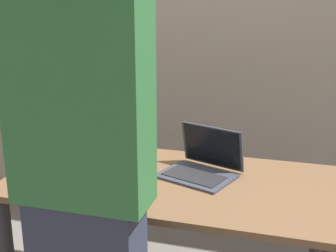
% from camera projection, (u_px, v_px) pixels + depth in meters
% --- Properties ---
extents(desk, '(1.48, 0.76, 0.75)m').
position_uv_depth(desk, '(171.00, 205.00, 2.06)').
color(desk, brown).
rests_on(desk, ground).
extents(laptop, '(0.40, 0.37, 0.22)m').
position_uv_depth(laptop, '(202.00, 165.00, 2.06)').
color(laptop, '#383D4C').
rests_on(laptop, desk).
extents(beer_bottle_brown, '(0.07, 0.07, 0.33)m').
position_uv_depth(beer_bottle_brown, '(91.00, 140.00, 2.17)').
color(beer_bottle_brown, '#1E5123').
rests_on(beer_bottle_brown, desk).
extents(beer_bottle_dark, '(0.07, 0.07, 0.29)m').
position_uv_depth(beer_bottle_dark, '(77.00, 140.00, 2.23)').
color(beer_bottle_dark, '#472B14').
rests_on(beer_bottle_dark, desk).
extents(beer_bottle_amber, '(0.07, 0.07, 0.32)m').
position_uv_depth(beer_bottle_amber, '(98.00, 146.00, 2.09)').
color(beer_bottle_amber, '#333333').
rests_on(beer_bottle_amber, desk).
extents(beer_bottle_green, '(0.07, 0.07, 0.30)m').
position_uv_depth(beer_bottle_green, '(72.00, 149.00, 2.06)').
color(beer_bottle_green, brown).
rests_on(beer_bottle_green, desk).
extents(person_figure, '(0.44, 0.29, 1.87)m').
position_uv_depth(person_figure, '(83.00, 182.00, 1.43)').
color(person_figure, '#2D3347').
rests_on(person_figure, ground).
extents(back_wall, '(6.00, 0.10, 2.60)m').
position_uv_depth(back_wall, '(213.00, 40.00, 2.72)').
color(back_wall, gray).
rests_on(back_wall, ground).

